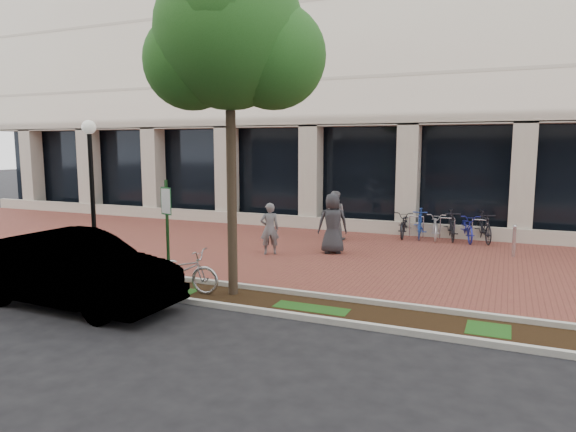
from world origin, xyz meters
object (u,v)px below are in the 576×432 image
at_px(street_tree, 232,44).
at_px(pedestrian_mid, 334,215).
at_px(lamppost, 92,188).
at_px(sedan_near_curb, 74,270).
at_px(parking_sign, 167,223).
at_px(bollard, 514,241).
at_px(bike_rack_cluster, 443,226).
at_px(locked_bicycle, 180,270).
at_px(pedestrian_left, 270,229).
at_px(pedestrian_right, 333,223).

distance_m(street_tree, pedestrian_mid, 8.84).
distance_m(lamppost, sedan_near_curb, 3.19).
bearing_deg(lamppost, street_tree, -2.55).
height_order(parking_sign, bollard, parking_sign).
height_order(pedestrian_mid, bollard, pedestrian_mid).
bearing_deg(bike_rack_cluster, pedestrian_mid, -166.30).
xyz_separation_m(bollard, bike_rack_cluster, (-2.37, 2.16, 0.01)).
bearing_deg(bollard, lamppost, -146.97).
relative_size(locked_bicycle, bollard, 1.97).
distance_m(pedestrian_left, bike_rack_cluster, 6.70).
bearing_deg(bollard, pedestrian_left, -159.51).
height_order(lamppost, bike_rack_cluster, lamppost).
distance_m(locked_bicycle, bollard, 10.20).
bearing_deg(locked_bicycle, street_tree, -79.23).
distance_m(street_tree, sedan_near_curb, 5.91).
xyz_separation_m(parking_sign, sedan_near_curb, (-1.32, -1.48, -0.88)).
relative_size(parking_sign, locked_bicycle, 1.33).
bearing_deg(parking_sign, bike_rack_cluster, 77.59).
bearing_deg(lamppost, pedestrian_mid, 59.67).
height_order(pedestrian_left, bike_rack_cluster, pedestrian_left).
height_order(street_tree, sedan_near_curb, street_tree).
relative_size(parking_sign, lamppost, 0.65).
relative_size(pedestrian_mid, bollard, 1.77).
height_order(bike_rack_cluster, sedan_near_curb, sedan_near_curb).
bearing_deg(parking_sign, pedestrian_left, 101.58).
relative_size(locked_bicycle, pedestrian_left, 1.21).
bearing_deg(street_tree, bollard, 49.30).
distance_m(lamppost, pedestrian_left, 5.38).
bearing_deg(locked_bicycle, bike_rack_cluster, -32.60).
distance_m(lamppost, pedestrian_mid, 8.57).
bearing_deg(bike_rack_cluster, bollard, -51.59).
xyz_separation_m(locked_bicycle, bike_rack_cluster, (4.81, 9.40, -0.00)).
relative_size(pedestrian_right, sedan_near_curb, 0.40).
relative_size(parking_sign, sedan_near_curb, 0.55).
xyz_separation_m(pedestrian_right, bollard, (5.29, 1.68, -0.45)).
distance_m(parking_sign, sedan_near_curb, 2.17).
bearing_deg(pedestrian_mid, pedestrian_left, 59.63).
bearing_deg(bollard, street_tree, -130.70).
xyz_separation_m(bollard, sedan_near_curb, (-8.64, -8.97, 0.27)).
xyz_separation_m(parking_sign, pedestrian_mid, (1.32, 8.11, -0.77)).
relative_size(street_tree, bike_rack_cluster, 2.03).
distance_m(pedestrian_mid, bike_rack_cluster, 3.96).
bearing_deg(locked_bicycle, lamppost, 74.17).
relative_size(parking_sign, pedestrian_mid, 1.48).
xyz_separation_m(pedestrian_left, pedestrian_mid, (1.05, 3.25, 0.07)).
height_order(street_tree, pedestrian_right, street_tree).
relative_size(parking_sign, pedestrian_right, 1.37).
bearing_deg(pedestrian_right, lamppost, 21.23).
xyz_separation_m(street_tree, bike_rack_cluster, (3.54, 9.03, -5.06)).
distance_m(bollard, bike_rack_cluster, 3.20).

